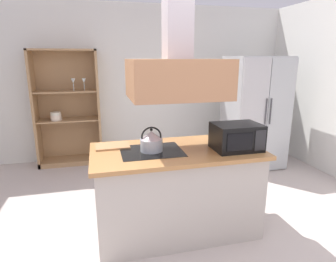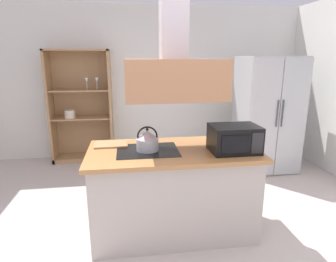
{
  "view_description": "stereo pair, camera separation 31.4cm",
  "coord_description": "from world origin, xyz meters",
  "views": [
    {
      "loc": [
        -0.53,
        -2.21,
        1.79
      ],
      "look_at": [
        0.2,
        0.74,
        1.0
      ],
      "focal_mm": 30.28,
      "sensor_mm": 36.0,
      "label": 1
    },
    {
      "loc": [
        -0.22,
        -2.27,
        1.79
      ],
      "look_at": [
        0.2,
        0.74,
        1.0
      ],
      "focal_mm": 30.28,
      "sensor_mm": 36.0,
      "label": 2
    }
  ],
  "objects": [
    {
      "name": "kettle",
      "position": [
        -0.05,
        0.39,
        1.0
      ],
      "size": [
        0.22,
        0.22,
        0.24
      ],
      "color": "#AFB7C4",
      "rests_on": "kitchen_island"
    },
    {
      "name": "cutting_board",
      "position": [
        -0.42,
        0.62,
        0.91
      ],
      "size": [
        0.35,
        0.25,
        0.02
      ],
      "primitive_type": "cube",
      "rotation": [
        0.0,
        0.0,
        0.02
      ],
      "color": "#B58151",
      "rests_on": "kitchen_island"
    },
    {
      "name": "dish_cabinet",
      "position": [
        -1.04,
        2.78,
        0.85
      ],
      "size": [
        1.05,
        0.4,
        1.92
      ],
      "color": "#A57D53",
      "rests_on": "ground"
    },
    {
      "name": "kitchen_island",
      "position": [
        0.2,
        0.39,
        0.45
      ],
      "size": [
        1.69,
        0.87,
        0.9
      ],
      "color": "#BBB2A6",
      "rests_on": "ground"
    },
    {
      "name": "refrigerator",
      "position": [
        1.98,
        1.92,
        0.91
      ],
      "size": [
        0.9,
        0.77,
        1.81
      ],
      "color": "#B2B4B7",
      "rests_on": "ground"
    },
    {
      "name": "range_hood",
      "position": [
        0.2,
        0.39,
        1.72
      ],
      "size": [
        0.9,
        0.7,
        1.28
      ],
      "color": "#B67C53"
    },
    {
      "name": "microwave",
      "position": [
        0.78,
        0.25,
        1.03
      ],
      "size": [
        0.46,
        0.35,
        0.26
      ],
      "color": "black",
      "rests_on": "kitchen_island"
    },
    {
      "name": "ground_plane",
      "position": [
        0.0,
        0.0,
        0.0
      ],
      "size": [
        7.8,
        7.8,
        0.0
      ],
      "primitive_type": "plane",
      "color": "beige"
    },
    {
      "name": "wall_back",
      "position": [
        0.0,
        3.0,
        1.35
      ],
      "size": [
        6.0,
        0.12,
        2.7
      ],
      "primitive_type": "cube",
      "color": "silver",
      "rests_on": "ground"
    }
  ]
}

